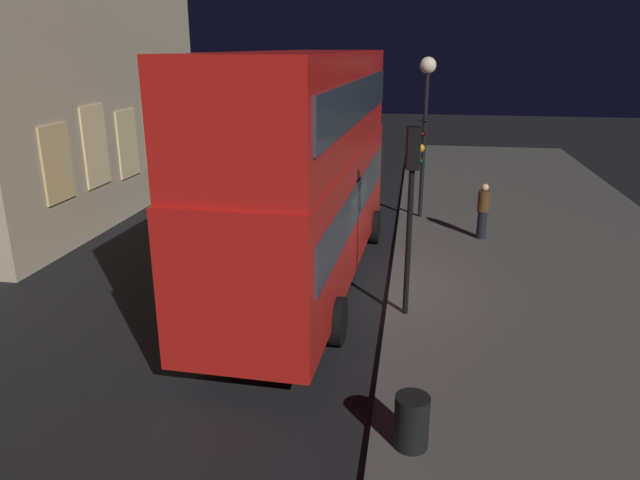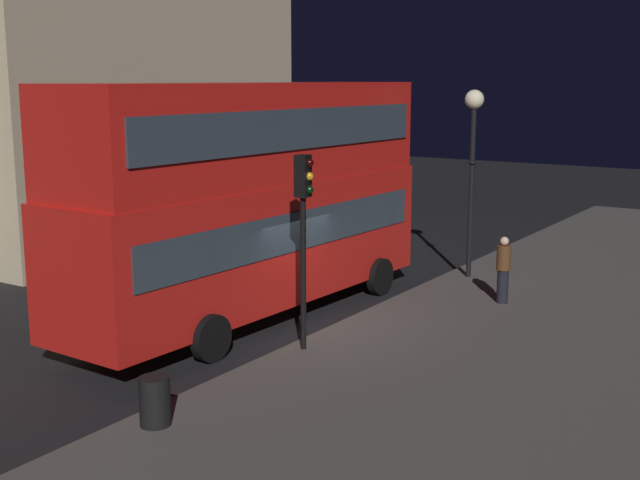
{
  "view_description": "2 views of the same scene",
  "coord_description": "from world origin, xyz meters",
  "views": [
    {
      "loc": [
        -13.45,
        -1.3,
        5.68
      ],
      "look_at": [
        -0.42,
        0.84,
        1.34
      ],
      "focal_mm": 33.13,
      "sensor_mm": 36.0,
      "label": 1
    },
    {
      "loc": [
        -15.24,
        -10.66,
        5.67
      ],
      "look_at": [
        0.33,
        -0.44,
        2.05
      ],
      "focal_mm": 46.72,
      "sensor_mm": 36.0,
      "label": 2
    }
  ],
  "objects": [
    {
      "name": "ground_plane",
      "position": [
        0.0,
        0.0,
        0.0
      ],
      "size": [
        80.0,
        80.0,
        0.0
      ],
      "primitive_type": "plane",
      "color": "black"
    },
    {
      "name": "litter_bin",
      "position": [
        -6.06,
        -1.43,
        0.53
      ],
      "size": [
        0.51,
        0.51,
        0.81
      ],
      "primitive_type": "cylinder",
      "color": "black",
      "rests_on": "sidewalk_slab"
    },
    {
      "name": "pedestrian",
      "position": [
        4.22,
        -3.37,
        0.99
      ],
      "size": [
        0.36,
        0.36,
        1.69
      ],
      "rotation": [
        0.0,
        0.0,
        0.69
      ],
      "color": "black",
      "rests_on": "sidewalk_slab"
    },
    {
      "name": "sidewalk_slab",
      "position": [
        0.0,
        -5.14,
        0.06
      ],
      "size": [
        44.0,
        8.64,
        0.12
      ],
      "primitive_type": "cube",
      "color": "#4C4944",
      "rests_on": "ground"
    },
    {
      "name": "street_lamp",
      "position": [
        6.37,
        -1.53,
        4.08
      ],
      "size": [
        0.53,
        0.53,
        5.25
      ],
      "color": "black",
      "rests_on": "sidewalk_slab"
    },
    {
      "name": "double_decker_bus",
      "position": [
        0.06,
        1.28,
        3.1
      ],
      "size": [
        10.88,
        3.19,
        5.58
      ],
      "rotation": [
        0.0,
        0.0,
        -0.04
      ],
      "color": "red",
      "rests_on": "ground"
    },
    {
      "name": "traffic_light_far_side",
      "position": [
        9.11,
        3.95,
        2.82
      ],
      "size": [
        0.33,
        0.37,
        3.92
      ],
      "rotation": [
        0.0,
        0.0,
        3.11
      ],
      "color": "black",
      "rests_on": "ground"
    },
    {
      "name": "traffic_light_near_kerb",
      "position": [
        -1.51,
        -1.25,
        3.03
      ],
      "size": [
        0.35,
        0.38,
        4.05
      ],
      "rotation": [
        0.0,
        0.0,
        0.15
      ],
      "color": "black",
      "rests_on": "sidewalk_slab"
    }
  ]
}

